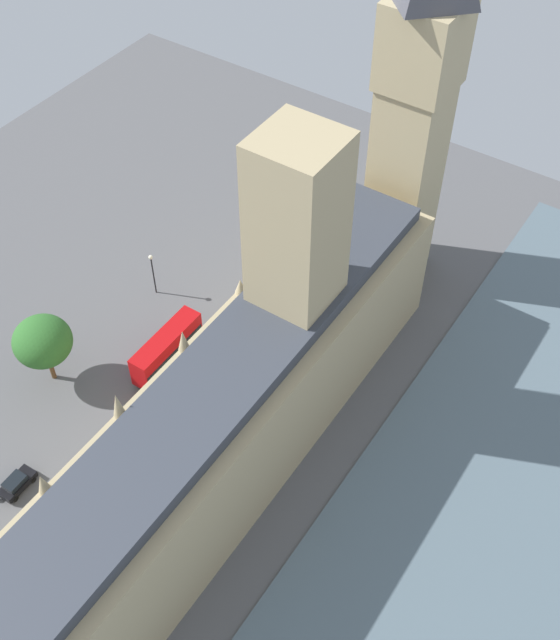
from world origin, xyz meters
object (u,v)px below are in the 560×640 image
Objects in this scene: double_decker_bus_under_trees at (167,348)px; street_lamp_far_end at (152,267)px; parliament_building at (243,397)px; plane_tree_midblock at (43,341)px; car_black_leading at (17,483)px; pedestrian_kerbside at (276,304)px; clock_tower at (418,86)px.

street_lamp_far_end is at bearing -43.28° from double_decker_bus_under_trees.
parliament_building is 27.50m from street_lamp_far_end.
plane_tree_midblock is (24.68, 4.47, -2.96)m from parliament_building.
double_decker_bus_under_trees is at bearing 81.85° from car_black_leading.
car_black_leading is at bearing 120.12° from plane_tree_midblock.
pedestrian_kerbside is 0.24× the size of street_lamp_far_end.
parliament_building is 14.99× the size of car_black_leading.
double_decker_bus_under_trees is (14.00, 30.47, -24.23)m from clock_tower.
parliament_building reaches higher than plane_tree_midblock.
plane_tree_midblock is at bearing 42.86° from double_decker_bus_under_trees.
double_decker_bus_under_trees is at bearing -18.17° from parliament_building.
plane_tree_midblock is (7.50, -12.93, 5.57)m from car_black_leading.
car_black_leading is (2.42, 22.24, -1.75)m from double_decker_bus_under_trees.
pedestrian_kerbside is at bearing -123.07° from plane_tree_midblock.
plane_tree_midblock is (9.92, 9.31, 3.82)m from double_decker_bus_under_trees.
double_decker_bus_under_trees reaches higher than car_black_leading.
double_decker_bus_under_trees is 22.44m from car_black_leading.
car_black_leading is at bearing 101.98° from street_lamp_far_end.
plane_tree_midblock is (23.92, 39.79, -20.41)m from clock_tower.
street_lamp_far_end is at bearing 100.04° from car_black_leading.
parliament_building is at bearing 161.50° from double_decker_bus_under_trees.
parliament_building is at bearing 43.42° from car_black_leading.
parliament_building is 39.40m from clock_tower.
pedestrian_kerbside is (-8.08, -36.85, -0.18)m from car_black_leading.
street_lamp_far_end reaches higher than pedestrian_kerbside.
pedestrian_kerbside is at bearing 75.69° from car_black_leading.
pedestrian_kerbside is (8.35, 15.86, -26.16)m from clock_tower.
parliament_building reaches higher than double_decker_bus_under_trees.
pedestrian_kerbside is 16.33m from street_lamp_far_end.
clock_tower is 4.94× the size of double_decker_bus_under_trees.
street_lamp_far_end is (14.56, 6.33, 3.83)m from pedestrian_kerbside.
street_lamp_far_end is at bearing -29.02° from parliament_building.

